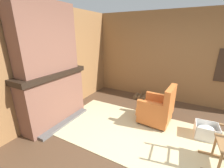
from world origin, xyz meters
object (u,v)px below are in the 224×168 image
oil_lamp_vase (27,72)px  storage_case (59,66)px  armchair (157,110)px  decorative_plate_on_mantel (46,66)px  laundry_basket (206,131)px  firewood_stack (140,97)px

oil_lamp_vase → storage_case: oil_lamp_vase is taller
armchair → storage_case: size_ratio=4.12×
armchair → decorative_plate_on_mantel: decorative_plate_on_mantel is taller
laundry_basket → storage_case: (-3.20, -0.69, 1.14)m
storage_case → armchair: bearing=18.6°
armchair → decorative_plate_on_mantel: bearing=30.0°
oil_lamp_vase → decorative_plate_on_mantel: (-0.02, 0.45, 0.02)m
storage_case → oil_lamp_vase: bearing=-90.0°
armchair → laundry_basket: bearing=-178.6°
laundry_basket → decorative_plate_on_mantel: decorative_plate_on_mantel is taller
firewood_stack → laundry_basket: laundry_basket is taller
oil_lamp_vase → laundry_basket: bearing=24.7°
armchair → laundry_basket: (1.00, -0.05, -0.20)m
laundry_basket → oil_lamp_vase: oil_lamp_vase is taller
storage_case → decorative_plate_on_mantel: 0.33m
armchair → storage_case: bearing=22.8°
armchair → firewood_stack: 1.42m
armchair → storage_case: 2.50m
firewood_stack → oil_lamp_vase: bearing=-117.9°
armchair → oil_lamp_vase: size_ratio=3.21×
firewood_stack → storage_case: storage_case is taller
oil_lamp_vase → decorative_plate_on_mantel: size_ratio=1.17×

